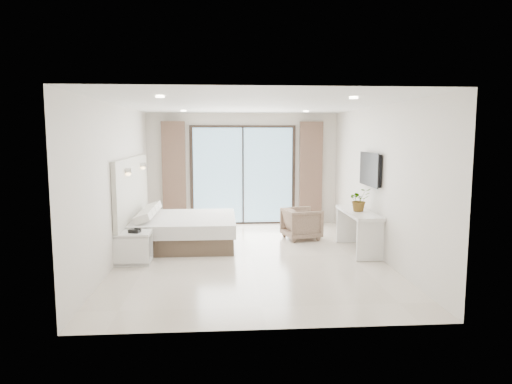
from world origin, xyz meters
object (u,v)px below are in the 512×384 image
nightstand (133,248)px  bed (183,230)px  armchair (302,222)px  console_desk (358,222)px

nightstand → bed: bearing=60.0°
armchair → console_desk: bearing=-154.3°
console_desk → bed: bearing=167.5°
bed → armchair: size_ratio=2.82×
bed → armchair: bearing=8.4°
nightstand → armchair: (3.18, 1.63, 0.09)m
nightstand → console_desk: size_ratio=0.38×
nightstand → armchair: bearing=27.0°
bed → console_desk: bearing=-12.5°
console_desk → armchair: size_ratio=2.14×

